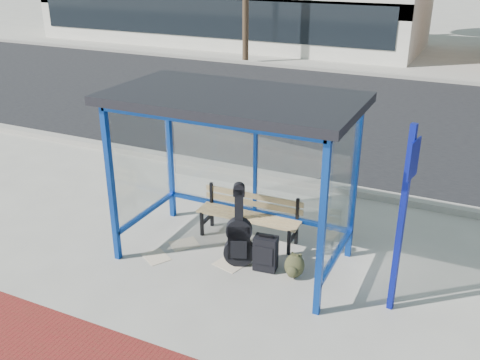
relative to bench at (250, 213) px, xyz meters
The scene contains 14 objects.
ground 0.74m from the bench, 88.58° to the right, with size 120.00×120.00×0.00m, color #B2ADA0.
curb_near 2.32m from the bench, 89.62° to the left, with size 60.00×0.25×0.12m, color gray.
street_asphalt 7.41m from the bench, 89.88° to the left, with size 60.00×10.00×0.00m, color black.
curb_far 12.50m from the bench, 89.93° to the left, with size 60.00×0.25×0.12m, color gray.
far_sidewalk 14.40m from the bench, 89.94° to the left, with size 60.00×4.00×0.01m, color #B2ADA0.
bus_shelter 1.73m from the bench, 88.39° to the right, with size 3.30×1.80×2.42m.
bench is the anchor object (origin of this frame).
guitar_bag 0.80m from the bench, 76.67° to the right, with size 0.45×0.28×1.19m.
suitcase 0.93m from the bench, 51.99° to the right, with size 0.34×0.25×0.56m.
backpack 1.25m from the bench, 35.99° to the right, with size 0.29×0.27×0.33m.
sign_post 2.65m from the bench, 20.35° to the right, with size 0.12×0.30×2.41m.
newspaper_a 1.11m from the bench, 143.21° to the right, with size 0.41×0.33×0.01m, color white.
newspaper_b 1.55m from the bench, 132.23° to the right, with size 0.40×0.31×0.01m, color white.
newspaper_c 0.93m from the bench, 86.37° to the right, with size 0.39×0.31×0.01m, color white.
Camera 1 is at (2.96, -6.04, 4.12)m, focal length 40.00 mm.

